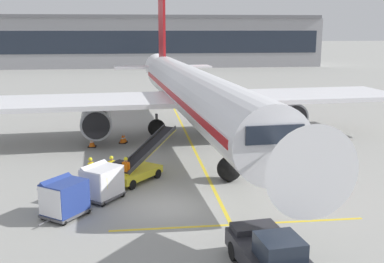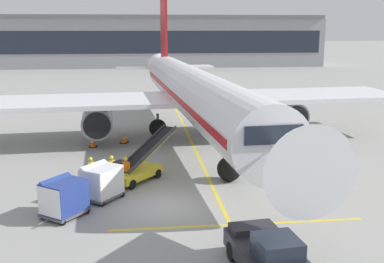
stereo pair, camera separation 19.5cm
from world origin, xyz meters
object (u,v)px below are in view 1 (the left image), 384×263
object	(u,v)px
belt_loader	(138,167)
baggage_cart_second	(64,197)
safety_cone_wingtip	(92,143)
baggage_cart_lead	(101,181)
ground_crew_wingwalker	(112,168)
safety_cone_engine_keepout	(122,139)
ground_crew_marshaller	(126,170)
pushback_tug	(271,255)
ground_crew_by_carts	(103,187)
parked_airplane	(192,93)
ground_crew_by_loader	(91,170)
safety_cone_nose_mark	(124,138)

from	to	relation	value
belt_loader	baggage_cart_second	world-z (taller)	belt_loader
baggage_cart_second	safety_cone_wingtip	distance (m)	13.61
belt_loader	baggage_cart_lead	world-z (taller)	belt_loader
ground_crew_wingwalker	safety_cone_engine_keepout	world-z (taller)	ground_crew_wingwalker
ground_crew_marshaller	ground_crew_wingwalker	world-z (taller)	same
pushback_tug	ground_crew_marshaller	xyz separation A→B (m)	(-5.43, 10.70, 0.17)
baggage_cart_second	ground_crew_by_carts	bearing A→B (deg)	35.49
belt_loader	ground_crew_marshaller	bearing A→B (deg)	-123.28
ground_crew_marshaller	pushback_tug	bearing A→B (deg)	-63.08
baggage_cart_second	ground_crew_wingwalker	world-z (taller)	baggage_cart_second
ground_crew_wingwalker	baggage_cart_lead	bearing A→B (deg)	-100.77
parked_airplane	ground_crew_marshaller	distance (m)	13.04
parked_airplane	baggage_cart_second	bearing A→B (deg)	-117.28
ground_crew_wingwalker	ground_crew_by_carts	bearing A→B (deg)	-95.09
pushback_tug	ground_crew_wingwalker	world-z (taller)	pushback_tug
parked_airplane	safety_cone_engine_keepout	bearing A→B (deg)	-168.13
ground_crew_by_loader	safety_cone_wingtip	distance (m)	9.36
ground_crew_by_loader	ground_crew_marshaller	xyz separation A→B (m)	(1.99, -0.15, 0.00)
parked_airplane	ground_crew_wingwalker	size ratio (longest dim) A/B	25.94
belt_loader	ground_crew_by_carts	size ratio (longest dim) A/B	2.83
parked_airplane	ground_crew_by_carts	world-z (taller)	parked_airplane
pushback_tug	ground_crew_by_loader	world-z (taller)	pushback_tug
baggage_cart_lead	baggage_cart_second	world-z (taller)	same
ground_crew_by_carts	ground_crew_wingwalker	distance (m)	3.23
baggage_cart_second	safety_cone_engine_keepout	size ratio (longest dim) A/B	3.85
parked_airplane	belt_loader	size ratio (longest dim) A/B	9.15
ground_crew_by_loader	ground_crew_wingwalker	size ratio (longest dim) A/B	1.00
safety_cone_engine_keepout	safety_cone_wingtip	size ratio (longest dim) A/B	0.96
ground_crew_by_loader	ground_crew_wingwalker	bearing A→B (deg)	9.56
belt_loader	parked_airplane	bearing A→B (deg)	66.69
baggage_cart_second	pushback_tug	distance (m)	10.60
safety_cone_wingtip	ground_crew_wingwalker	bearing A→B (deg)	-77.90
belt_loader	baggage_cart_lead	bearing A→B (deg)	-122.92
belt_loader	baggage_cart_second	bearing A→B (deg)	-124.60
ground_crew_by_loader	parked_airplane	bearing A→B (deg)	57.77
ground_crew_marshaller	parked_airplane	bearing A→B (deg)	65.74
belt_loader	ground_crew_by_loader	distance (m)	2.80
parked_airplane	safety_cone_nose_mark	bearing A→B (deg)	-171.17
ground_crew_by_loader	ground_crew_by_carts	bearing A→B (deg)	-73.74
pushback_tug	ground_crew_wingwalker	xyz separation A→B (m)	(-6.26, 11.04, 0.17)
parked_airplane	baggage_cart_second	xyz separation A→B (m)	(-8.12, -15.75, -2.76)
ground_crew_by_carts	ground_crew_marshaller	distance (m)	3.08
baggage_cart_second	ground_crew_by_loader	xyz separation A→B (m)	(0.90, 4.29, -0.00)
baggage_cart_second	parked_airplane	bearing A→B (deg)	62.72
pushback_tug	ground_crew_wingwalker	bearing A→B (deg)	119.53
parked_airplane	baggage_cart_lead	world-z (taller)	parked_airplane
belt_loader	ground_crew_by_carts	world-z (taller)	belt_loader
ground_crew_by_loader	safety_cone_nose_mark	size ratio (longest dim) A/B	2.82
ground_crew_by_loader	ground_crew_by_carts	distance (m)	3.15
belt_loader	ground_crew_marshaller	world-z (taller)	belt_loader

